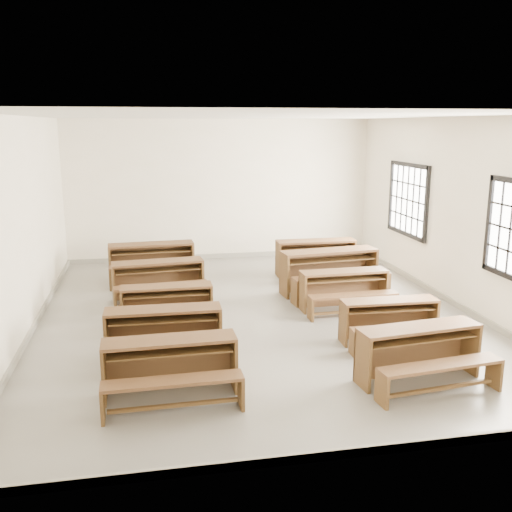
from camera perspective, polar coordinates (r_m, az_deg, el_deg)
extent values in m
plane|color=slate|center=(9.47, 0.00, -5.90)|extent=(8.50, 8.50, 0.00)
cube|color=silver|center=(8.96, 0.00, 13.68)|extent=(7.00, 8.50, 0.05)
cube|color=white|center=(13.22, -3.50, 6.60)|extent=(7.00, 0.05, 3.20)
cube|color=white|center=(5.10, 9.08, -3.94)|extent=(7.00, 0.05, 3.20)
cube|color=white|center=(9.09, -22.06, 2.75)|extent=(0.05, 8.50, 3.20)
cube|color=white|center=(10.31, 19.37, 4.08)|extent=(0.05, 8.50, 3.20)
cube|color=gray|center=(13.48, -3.41, 0.04)|extent=(7.00, 0.04, 0.10)
cube|color=gray|center=(5.73, 8.51, -18.94)|extent=(7.00, 0.04, 0.10)
cube|color=gray|center=(9.47, -21.29, -6.51)|extent=(0.04, 8.50, 0.10)
cube|color=gray|center=(10.65, 18.77, -4.18)|extent=(0.04, 8.50, 0.10)
cube|color=black|center=(9.45, 22.28, 3.09)|extent=(0.06, 0.08, 1.46)
cube|color=white|center=(11.88, 15.02, 5.46)|extent=(0.02, 1.50, 1.30)
cube|color=black|center=(11.81, 15.13, 8.78)|extent=(0.06, 1.62, 0.08)
cube|color=black|center=(11.98, 14.74, 2.19)|extent=(0.06, 1.62, 0.08)
cube|color=black|center=(11.17, 16.68, 4.91)|extent=(0.06, 0.08, 1.46)
cube|color=black|center=(12.58, 13.38, 5.95)|extent=(0.06, 0.08, 1.46)
cube|color=brown|center=(6.65, -8.66, -8.33)|extent=(1.54, 0.41, 0.04)
cube|color=brown|center=(6.94, -8.65, -10.47)|extent=(1.53, 0.06, 0.65)
cube|color=brown|center=(6.79, -14.97, -11.33)|extent=(0.04, 0.38, 0.65)
cube|color=brown|center=(6.85, -2.22, -10.63)|extent=(0.04, 0.38, 0.65)
cube|color=brown|center=(6.68, -8.61, -9.46)|extent=(1.42, 0.31, 0.02)
cube|color=brown|center=(6.33, -8.31, -12.28)|extent=(1.53, 0.29, 0.04)
cube|color=brown|center=(6.43, -15.10, -14.20)|extent=(0.04, 0.27, 0.36)
cube|color=brown|center=(6.49, -1.49, -13.41)|extent=(0.04, 0.27, 0.36)
cube|color=brown|center=(6.46, -8.22, -14.58)|extent=(1.41, 0.07, 0.04)
cube|color=brown|center=(7.70, -9.28, -5.31)|extent=(1.55, 0.42, 0.04)
cube|color=brown|center=(7.97, -9.20, -7.29)|extent=(1.54, 0.07, 0.65)
cube|color=brown|center=(7.85, -14.72, -7.90)|extent=(0.05, 0.39, 0.65)
cube|color=brown|center=(7.85, -3.66, -7.48)|extent=(0.05, 0.39, 0.65)
cube|color=brown|center=(7.72, -9.24, -6.31)|extent=(1.43, 0.32, 0.02)
cube|color=brown|center=(7.35, -9.16, -8.60)|extent=(1.54, 0.30, 0.04)
cube|color=brown|center=(7.47, -14.96, -10.21)|extent=(0.04, 0.27, 0.37)
cube|color=brown|center=(7.46, -3.25, -9.77)|extent=(0.04, 0.27, 0.37)
cube|color=brown|center=(7.46, -9.08, -10.66)|extent=(1.42, 0.08, 0.04)
cube|color=brown|center=(8.96, -8.96, -3.04)|extent=(1.41, 0.35, 0.04)
cube|color=brown|center=(9.20, -8.93, -4.67)|extent=(1.41, 0.04, 0.60)
cube|color=brown|center=(9.06, -13.26, -5.16)|extent=(0.04, 0.35, 0.60)
cube|color=brown|center=(9.10, -4.54, -4.76)|extent=(0.04, 0.35, 0.60)
cube|color=brown|center=(8.98, -8.93, -3.83)|extent=(1.31, 0.27, 0.02)
cube|color=brown|center=(8.62, -8.79, -5.51)|extent=(1.41, 0.25, 0.04)
cube|color=brown|center=(8.69, -13.31, -6.86)|extent=(0.04, 0.25, 0.34)
cube|color=brown|center=(8.73, -4.20, -6.44)|extent=(0.04, 0.25, 0.34)
cube|color=brown|center=(8.71, -8.73, -7.17)|extent=(1.31, 0.04, 0.04)
cube|color=brown|center=(10.22, -9.82, -0.60)|extent=(1.63, 0.54, 0.04)
cube|color=brown|center=(10.48, -9.86, -2.29)|extent=(1.59, 0.18, 0.68)
cube|color=brown|center=(10.26, -14.07, -2.83)|extent=(0.08, 0.40, 0.68)
cube|color=brown|center=(10.42, -5.49, -2.25)|extent=(0.08, 0.40, 0.68)
cube|color=brown|center=(10.23, -9.78, -1.39)|extent=(1.50, 0.43, 0.02)
cube|color=brown|center=(9.82, -9.43, -2.95)|extent=(1.62, 0.42, 0.04)
cube|color=brown|center=(9.83, -13.90, -4.42)|extent=(0.07, 0.28, 0.38)
cube|color=brown|center=(10.00, -4.94, -3.79)|extent=(0.07, 0.28, 0.38)
cube|color=brown|center=(9.91, -9.36, -4.61)|extent=(1.48, 0.18, 0.04)
cube|color=brown|center=(11.58, -10.46, 1.16)|extent=(1.70, 0.51, 0.04)
cube|color=brown|center=(11.85, -10.44, -0.45)|extent=(1.68, 0.13, 0.71)
cube|color=brown|center=(11.65, -14.41, -0.88)|extent=(0.06, 0.42, 0.71)
cube|color=brown|center=(11.74, -6.39, -0.44)|extent=(0.06, 0.42, 0.71)
cube|color=brown|center=(11.59, -10.42, 0.43)|extent=(1.57, 0.40, 0.02)
cube|color=brown|center=(11.15, -10.22, -0.95)|extent=(1.69, 0.38, 0.04)
cube|color=brown|center=(11.19, -14.37, -2.28)|extent=(0.06, 0.30, 0.40)
cube|color=brown|center=(11.28, -6.02, -1.81)|extent=(0.06, 0.30, 0.40)
cube|color=brown|center=(11.23, -10.15, -2.51)|extent=(1.56, 0.13, 0.04)
cube|color=brown|center=(7.22, 16.03, -6.90)|extent=(1.57, 0.55, 0.04)
cube|color=brown|center=(7.48, 15.14, -8.99)|extent=(1.53, 0.21, 0.65)
cube|color=brown|center=(6.98, 10.60, -10.36)|extent=(0.08, 0.39, 0.65)
cube|color=brown|center=(7.76, 20.57, -8.56)|extent=(0.08, 0.39, 0.65)
cube|color=brown|center=(7.25, 16.05, -7.95)|extent=(1.45, 0.44, 0.02)
cube|color=brown|center=(6.97, 18.02, -10.34)|extent=(1.56, 0.44, 0.04)
cube|color=brown|center=(6.67, 12.48, -12.98)|extent=(0.07, 0.27, 0.37)
cube|color=brown|center=(7.48, 22.70, -10.76)|extent=(0.07, 0.27, 0.37)
cube|color=brown|center=(7.08, 17.85, -12.49)|extent=(1.42, 0.21, 0.04)
cube|color=brown|center=(8.40, 13.22, -4.37)|extent=(1.40, 0.39, 0.03)
cube|color=brown|center=(8.64, 12.72, -6.05)|extent=(1.39, 0.07, 0.59)
cube|color=brown|center=(8.27, 8.72, -6.74)|extent=(0.04, 0.35, 0.59)
cube|color=brown|center=(8.78, 17.24, -6.02)|extent=(0.04, 0.35, 0.59)
cube|color=brown|center=(8.43, 13.22, -5.20)|extent=(1.30, 0.30, 0.02)
cube|color=brown|center=(8.12, 14.27, -7.01)|extent=(1.40, 0.28, 0.03)
cube|color=brown|center=(7.94, 9.64, -8.64)|extent=(0.04, 0.24, 0.33)
cube|color=brown|center=(8.46, 18.47, -7.76)|extent=(0.04, 0.24, 0.33)
cube|color=brown|center=(8.21, 14.17, -8.72)|extent=(1.29, 0.08, 0.03)
cube|color=brown|center=(9.73, 8.80, -1.55)|extent=(1.49, 0.40, 0.04)
cube|color=brown|center=(9.97, 8.39, -3.18)|extent=(1.48, 0.07, 0.63)
cube|color=brown|center=(9.59, 4.68, -3.73)|extent=(0.05, 0.37, 0.63)
cube|color=brown|center=(10.09, 12.58, -3.15)|extent=(0.05, 0.37, 0.63)
cube|color=brown|center=(9.75, 8.81, -2.32)|extent=(1.38, 0.31, 0.02)
cube|color=brown|center=(9.40, 9.72, -3.87)|extent=(1.49, 0.29, 0.04)
cube|color=brown|center=(9.22, 5.48, -5.35)|extent=(0.04, 0.26, 0.35)
cube|color=brown|center=(9.74, 13.64, -4.65)|extent=(0.04, 0.26, 0.35)
cube|color=brown|center=(9.48, 9.66, -5.48)|extent=(1.37, 0.08, 0.04)
cube|color=brown|center=(10.61, 7.35, 0.48)|extent=(1.84, 0.63, 0.05)
cube|color=brown|center=(10.88, 6.86, -1.38)|extent=(1.80, 0.23, 0.77)
cube|color=brown|center=(10.38, 2.85, -2.01)|extent=(0.09, 0.45, 0.77)
cube|color=brown|center=(11.08, 11.45, -1.29)|extent=(0.09, 0.45, 0.77)
cube|color=brown|center=(10.62, 7.38, -0.37)|extent=(1.70, 0.51, 0.02)
cube|color=brown|center=(10.20, 8.56, -2.02)|extent=(1.83, 0.50, 0.05)
cube|color=brown|center=(9.93, 3.91, -3.74)|extent=(0.08, 0.32, 0.43)
cube|color=brown|center=(10.66, 12.81, -2.86)|extent=(0.08, 0.32, 0.43)
cube|color=brown|center=(10.29, 8.50, -3.84)|extent=(1.67, 0.23, 0.05)
cube|color=brown|center=(11.86, 6.02, 1.50)|extent=(1.65, 0.43, 0.04)
cube|color=brown|center=(12.11, 5.74, -0.04)|extent=(1.64, 0.06, 0.70)
cube|color=brown|center=(11.74, 2.23, -0.40)|extent=(0.05, 0.41, 0.70)
cube|color=brown|center=(12.18, 9.60, -0.09)|extent=(0.05, 0.41, 0.70)
cube|color=brown|center=(11.87, 6.03, 0.80)|extent=(1.52, 0.33, 0.02)
cube|color=brown|center=(11.45, 6.68, -0.51)|extent=(1.64, 0.31, 0.04)
cube|color=brown|center=(11.31, 2.77, -1.74)|extent=(0.05, 0.29, 0.39)
cube|color=brown|center=(11.76, 10.39, -1.36)|extent=(0.05, 0.29, 0.39)
cube|color=brown|center=(11.53, 6.64, -1.99)|extent=(1.52, 0.07, 0.04)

